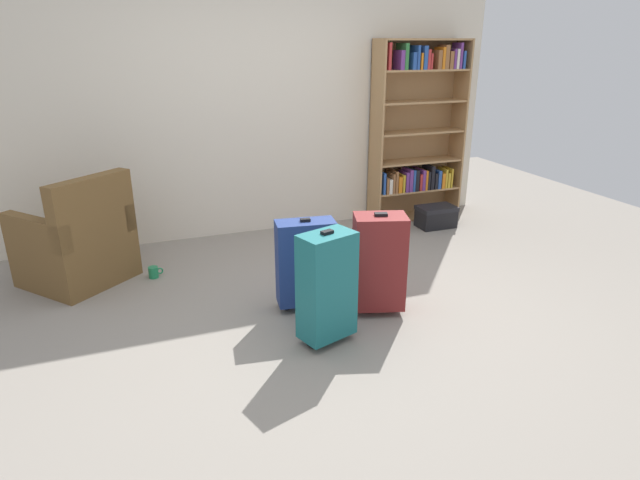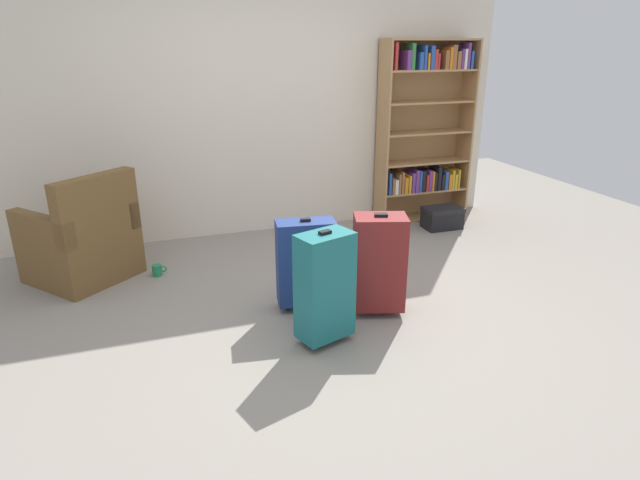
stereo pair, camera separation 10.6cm
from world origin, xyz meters
The scene contains 9 objects.
ground_plane centered at (0.00, 0.00, 0.00)m, with size 8.76×8.76×0.00m, color gray.
back_wall centered at (0.00, 2.09, 1.30)m, with size 5.01×0.10×2.60m, color beige.
bookshelf centered at (1.68, 1.89, 0.95)m, with size 1.00×0.30×1.88m.
armchair centered at (-1.71, 1.33, 0.32)m, with size 0.99×0.99×0.90m.
mug centered at (-1.16, 1.19, 0.05)m, with size 0.12×0.08×0.10m.
storage_box centered at (1.74, 1.49, 0.12)m, with size 0.39×0.26×0.23m.
suitcase_teal centered at (-0.18, -0.25, 0.40)m, with size 0.40×0.31×0.77m.
suitcase_dark_red centered at (0.32, 0.01, 0.39)m, with size 0.42×0.34×0.75m.
suitcase_navy_blue centered at (-0.15, 0.24, 0.36)m, with size 0.44×0.25×0.69m.
Camera 1 is at (-1.29, -3.09, 1.85)m, focal length 29.94 mm.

